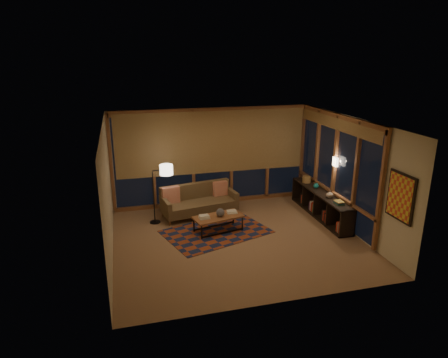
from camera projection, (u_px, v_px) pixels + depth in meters
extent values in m
cube|color=#A2724C|center=(237.00, 240.00, 9.14)|extent=(5.50, 5.00, 0.01)
cube|color=white|center=(238.00, 122.00, 8.32)|extent=(5.50, 5.00, 0.01)
cube|color=beige|center=(212.00, 156.00, 11.04)|extent=(5.50, 0.01, 2.70)
cube|color=beige|center=(282.00, 231.00, 6.43)|extent=(5.50, 0.01, 2.70)
cube|color=beige|center=(107.00, 194.00, 8.07)|extent=(0.01, 5.00, 2.70)
cube|color=beige|center=(349.00, 174.00, 9.39)|extent=(0.01, 5.00, 2.70)
cube|color=brown|center=(216.00, 232.00, 9.53)|extent=(2.73, 2.23, 0.01)
sphere|color=black|center=(220.00, 212.00, 9.42)|extent=(0.23, 0.23, 0.20)
cylinder|color=#B07E4F|center=(307.00, 179.00, 11.00)|extent=(0.28, 0.28, 0.17)
sphere|color=#187F80|center=(316.00, 186.00, 10.52)|extent=(0.18, 0.18, 0.14)
imported|color=#C3AC96|center=(330.00, 194.00, 9.84)|extent=(0.18, 0.18, 0.18)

